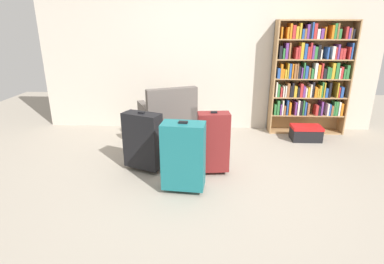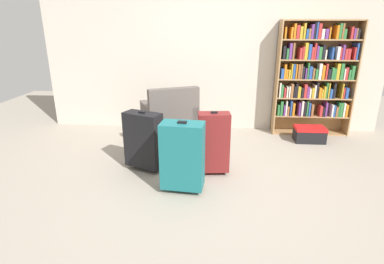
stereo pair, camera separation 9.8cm
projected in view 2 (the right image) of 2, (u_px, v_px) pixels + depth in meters
ground_plane at (207, 184)px, 3.48m from camera, size 9.68×9.68×0.00m
back_wall at (212, 51)px, 5.00m from camera, size 5.53×0.10×2.60m
bookshelf at (314, 75)px, 4.81m from camera, size 1.20×0.28×1.78m
armchair at (170, 124)px, 4.51m from camera, size 0.92×0.92×0.90m
mug at (212, 147)px, 4.38m from camera, size 0.12×0.08×0.10m
storage_box at (309, 134)px, 4.70m from camera, size 0.45×0.29×0.23m
suitcase_teal at (183, 156)px, 3.22m from camera, size 0.47×0.30×0.78m
suitcase_dark_red at (214, 142)px, 3.59m from camera, size 0.38×0.23×0.77m
suitcase_black at (143, 140)px, 3.70m from camera, size 0.50×0.36×0.74m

